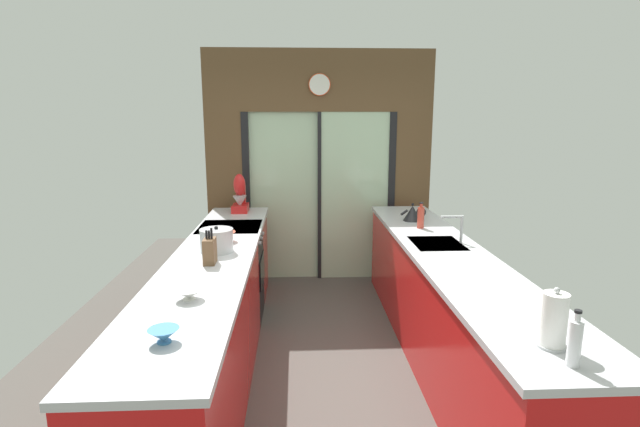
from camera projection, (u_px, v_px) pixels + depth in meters
The scene contains 16 objects.
ground_plane at pixel (329, 346), 4.15m from camera, with size 5.04×7.60×0.02m, color #4C4742.
back_wall_unit at pixel (319, 153), 5.60m from camera, with size 2.64×0.12×2.70m.
left_counter_run at pixel (212, 320), 3.55m from camera, with size 0.62×3.80×0.92m.
right_counter_run at pixel (446, 307), 3.81m from camera, with size 0.62×3.80×0.92m.
sink_faucet at pixel (458, 224), 3.93m from camera, with size 0.19×0.02×0.23m.
oven_range at pixel (232, 273), 4.65m from camera, with size 0.60×0.60×0.92m.
mixing_bowl_near at pixel (164, 335), 2.22m from camera, with size 0.15×0.15×0.07m.
mixing_bowl_mid at pixel (189, 294), 2.73m from camera, with size 0.16×0.16×0.06m.
mixing_bowl_far at pixel (223, 236), 4.00m from camera, with size 0.21×0.21×0.08m.
knife_block at pixel (210, 251), 3.39m from camera, with size 0.08×0.14×0.26m.
stand_mixer at pixel (240, 197), 5.22m from camera, with size 0.17×0.27×0.42m.
stock_pot at pixel (217, 240), 3.69m from camera, with size 0.26×0.26×0.21m.
kettle at pixel (413, 213), 4.79m from camera, with size 0.26×0.18×0.18m.
soap_bottle_near at pixel (575, 342), 2.00m from camera, with size 0.06×0.06×0.25m.
soap_bottle_far at pixel (421, 217), 4.47m from camera, with size 0.06×0.06×0.25m.
paper_towel_roll at pixel (554, 321), 2.16m from camera, with size 0.13×0.13×0.29m.
Camera 1 is at (-0.26, -3.22, 1.96)m, focal length 26.82 mm.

